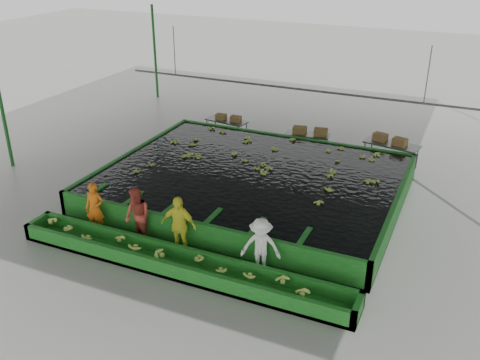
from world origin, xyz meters
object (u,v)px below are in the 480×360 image
at_px(packing_table_mid, 307,143).
at_px(box_stack_right, 389,143).
at_px(box_stack_left, 228,120).
at_px(box_stack_mid, 310,135).
at_px(worker_c, 179,225).
at_px(packing_table_right, 390,155).
at_px(worker_d, 261,247).
at_px(worker_a, 95,208).
at_px(flotation_tank, 252,183).
at_px(sorting_trough, 178,263).
at_px(worker_b, 137,216).
at_px(packing_table_left, 227,129).

height_order(packing_table_mid, box_stack_right, box_stack_right).
height_order(box_stack_left, box_stack_mid, same).
xyz_separation_m(packing_table_mid, box_stack_right, (3.35, -0.00, 0.54)).
xyz_separation_m(worker_c, packing_table_right, (4.37, 8.91, -0.42)).
bearing_deg(packing_table_right, box_stack_mid, -179.77).
distance_m(packing_table_mid, box_stack_left, 3.73).
bearing_deg(worker_d, box_stack_mid, 82.69).
bearing_deg(worker_a, flotation_tank, 37.48).
bearing_deg(flotation_tank, box_stack_right, 50.29).
height_order(worker_c, worker_d, worker_c).
distance_m(flotation_tank, worker_d, 4.80).
bearing_deg(packing_table_mid, worker_a, -113.33).
bearing_deg(box_stack_mid, packing_table_right, 0.23).
xyz_separation_m(sorting_trough, box_stack_mid, (0.65, 9.70, 0.57)).
distance_m(sorting_trough, packing_table_mid, 9.77).
bearing_deg(worker_c, box_stack_right, 59.84).
height_order(worker_c, packing_table_mid, worker_c).
height_order(worker_b, worker_d, worker_b).
height_order(worker_c, box_stack_mid, worker_c).
xyz_separation_m(worker_c, worker_d, (2.51, -0.00, -0.07)).
xyz_separation_m(flotation_tank, packing_table_right, (3.96, 4.61, 0.03)).
distance_m(worker_c, box_stack_left, 9.52).
distance_m(worker_a, worker_d, 5.44).
height_order(worker_a, worker_c, worker_c).
bearing_deg(worker_c, sorting_trough, -67.40).
relative_size(sorting_trough, packing_table_right, 4.77).
distance_m(worker_c, packing_table_mid, 9.01).
bearing_deg(packing_table_left, box_stack_mid, -3.18).
height_order(sorting_trough, worker_c, worker_c).
bearing_deg(worker_d, worker_b, 163.45).
bearing_deg(box_stack_left, worker_d, -59.87).
relative_size(worker_c, box_stack_right, 1.33).
distance_m(packing_table_mid, packing_table_right, 3.45).
bearing_deg(packing_table_left, box_stack_right, -1.35).
distance_m(worker_c, box_stack_mid, 8.96).
distance_m(worker_b, packing_table_right, 10.62).
distance_m(worker_d, packing_table_mid, 9.10).
height_order(flotation_tank, packing_table_mid, flotation_tank).
xyz_separation_m(sorting_trough, worker_d, (2.09, 0.80, 0.58)).
bearing_deg(worker_a, packing_table_left, 75.02).
distance_m(worker_a, box_stack_left, 9.11).
height_order(worker_a, box_stack_mid, worker_a).
distance_m(flotation_tank, packing_table_left, 5.83).
xyz_separation_m(worker_d, packing_table_mid, (-1.58, 8.95, -0.42)).
bearing_deg(box_stack_left, packing_table_right, -1.54).
bearing_deg(packing_table_right, worker_d, -101.83).
xyz_separation_m(packing_table_left, box_stack_right, (7.15, -0.17, 0.53)).
xyz_separation_m(sorting_trough, packing_table_left, (-3.29, 9.92, 0.18)).
relative_size(worker_c, packing_table_right, 0.86).
xyz_separation_m(flotation_tank, box_stack_mid, (0.65, 4.60, 0.37)).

